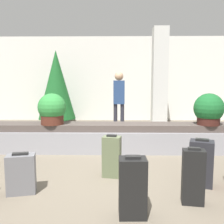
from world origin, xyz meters
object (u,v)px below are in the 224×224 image
suitcase_0 (112,156)px  decorated_tree (56,85)px  suitcase_3 (21,174)px  potted_plant_1 (209,110)px  pillar (160,78)px  suitcase_6 (133,187)px  suitcase_4 (193,177)px  potted_plant_0 (52,110)px  traveler_0 (119,96)px  suitcase_5 (201,163)px

suitcase_0 → decorated_tree: decorated_tree is taller
suitcase_3 → potted_plant_1: potted_plant_1 is taller
pillar → suitcase_0: (-1.46, -4.33, -1.28)m
suitcase_0 → suitcase_3: 1.35m
suitcase_3 → decorated_tree: 5.83m
suitcase_6 → potted_plant_1: bearing=54.3°
suitcase_4 → potted_plant_0: size_ratio=1.07×
suitcase_0 → suitcase_4: suitcase_4 is taller
suitcase_4 → potted_plant_0: 3.27m
traveler_0 → decorated_tree: bearing=-38.0°
suitcase_5 → decorated_tree: bearing=141.8°
suitcase_3 → suitcase_5: 2.51m
potted_plant_1 → decorated_tree: bearing=138.0°
potted_plant_0 → suitcase_6: bearing=-59.2°
suitcase_0 → potted_plant_1: size_ratio=1.02×
suitcase_0 → potted_plant_1: potted_plant_1 is taller
suitcase_4 → suitcase_6: bearing=-148.9°
suitcase_6 → potted_plant_1: potted_plant_1 is taller
suitcase_0 → traveler_0: bearing=97.9°
suitcase_0 → suitcase_3: size_ratio=1.20×
suitcase_3 → pillar: bearing=49.1°
suitcase_4 → traveler_0: traveler_0 is taller
suitcase_5 → traveler_0: (-1.14, 3.69, 0.74)m
traveler_0 → pillar: bearing=-145.2°
traveler_0 → potted_plant_1: bearing=132.0°
suitcase_3 → traveler_0: (1.34, 4.00, 0.81)m
potted_plant_0 → traveler_0: (1.43, 1.98, 0.17)m
suitcase_4 → potted_plant_0: bearing=144.2°
suitcase_0 → suitcase_4: size_ratio=0.95×
suitcase_6 → potted_plant_1: 3.16m
pillar → potted_plant_1: (0.53, -2.93, -0.69)m
pillar → suitcase_4: bearing=-95.0°
pillar → suitcase_5: pillar is taller
pillar → suitcase_3: bearing=-118.3°
suitcase_5 → potted_plant_0: potted_plant_0 is taller
suitcase_4 → suitcase_5: size_ratio=1.03×
pillar → suitcase_6: pillar is taller
potted_plant_0 → decorated_tree: size_ratio=0.25×
suitcase_4 → potted_plant_1: size_ratio=1.07×
potted_plant_1 → traveler_0: traveler_0 is taller
suitcase_5 → traveler_0: 3.94m
pillar → suitcase_6: size_ratio=4.63×
potted_plant_0 → potted_plant_1: 3.28m
suitcase_5 → decorated_tree: 6.40m
decorated_tree → traveler_0: bearing=-37.1°
suitcase_4 → suitcase_3: bearing=-177.5°
pillar → suitcase_4: 5.36m
suitcase_3 → potted_plant_0: potted_plant_0 is taller
suitcase_3 → potted_plant_1: size_ratio=0.85×
suitcase_3 → suitcase_4: size_ratio=0.79×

